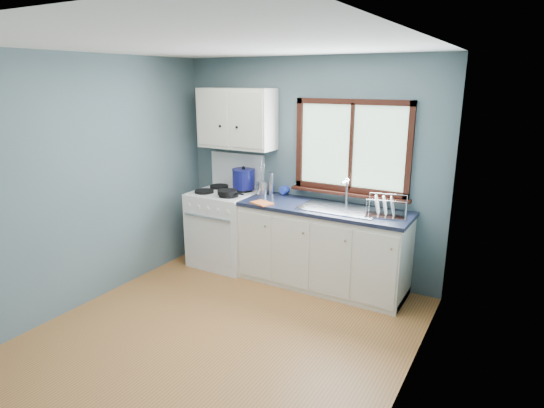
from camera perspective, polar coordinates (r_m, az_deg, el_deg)
The scene contains 18 objects.
floor at distance 4.28m, azimuth -6.89°, elevation -16.60°, with size 3.20×3.60×0.02m, color #A56934.
ceiling at distance 3.64m, azimuth -8.23°, elevation 19.34°, with size 3.20×3.60×0.02m, color white.
wall_back at distance 5.28m, azimuth 4.47°, elevation 4.45°, with size 3.20×0.02×2.50m, color slate.
wall_left at distance 4.89m, azimuth -22.71°, elevation 2.40°, with size 0.02×3.60×2.50m, color slate.
wall_right at distance 3.11m, azimuth 16.97°, elevation -4.09°, with size 0.02×3.60×2.50m, color slate.
gas_range at distance 5.66m, azimuth -5.90°, elevation -2.75°, with size 0.76×0.69×1.36m.
base_cabinets at distance 5.09m, azimuth 6.33°, elevation -5.87°, with size 1.85×0.60×0.88m.
countertop at distance 4.94m, azimuth 6.49°, elevation -0.57°, with size 1.89×0.64×0.04m, color black.
sink at distance 4.88m, azimuth 8.42°, elevation -1.31°, with size 0.84×0.46×0.44m.
window at distance 5.00m, azimuth 9.89°, elevation 6.27°, with size 1.36×0.10×1.03m.
upper_cabinets at distance 5.47m, azimuth -4.47°, elevation 10.64°, with size 0.95×0.35×0.70m.
skillet at distance 5.30m, azimuth -5.61°, elevation 1.49°, with size 0.35×0.23×0.05m.
stockpot at distance 5.54m, azimuth -3.58°, elevation 3.21°, with size 0.30×0.30×0.28m.
utensil_crock at distance 5.38m, azimuth -1.24°, elevation 2.02°, with size 0.14×0.14×0.42m.
thermos at distance 5.36m, azimuth -0.10°, elevation 2.55°, with size 0.06×0.06×0.27m, color silver.
soap_bottle at distance 5.35m, azimuth 1.27°, elevation 2.52°, with size 0.10×0.10×0.27m, color blue.
dish_towel at distance 5.02m, azimuth -1.29°, elevation 0.12°, with size 0.23×0.16×0.02m, color orange.
dish_rack at distance 4.72m, azimuth 14.07°, elevation -0.76°, with size 0.45×0.38×0.21m.
Camera 1 is at (2.22, -2.88, 2.25)m, focal length 30.00 mm.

